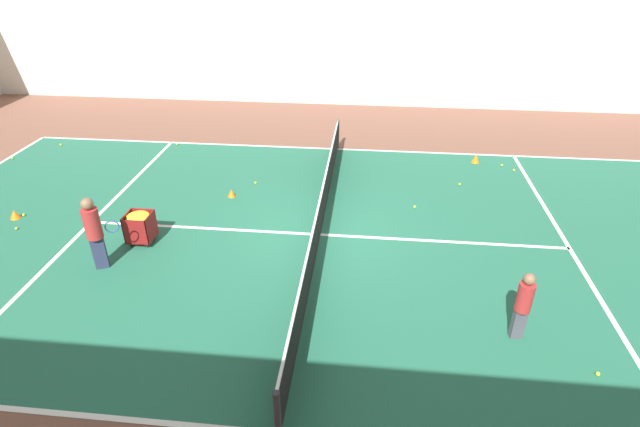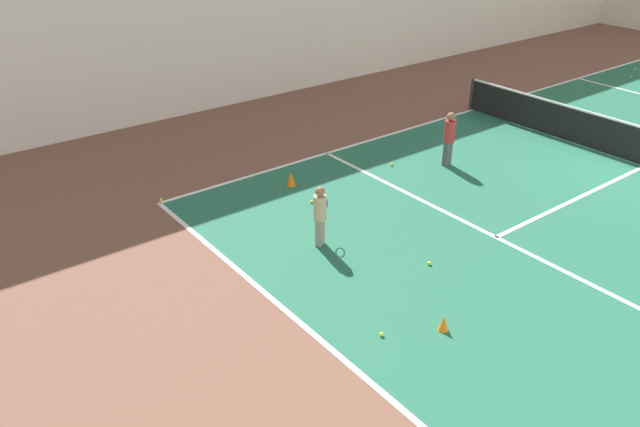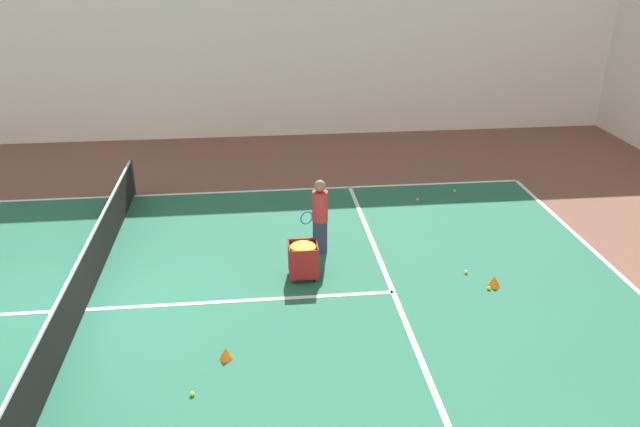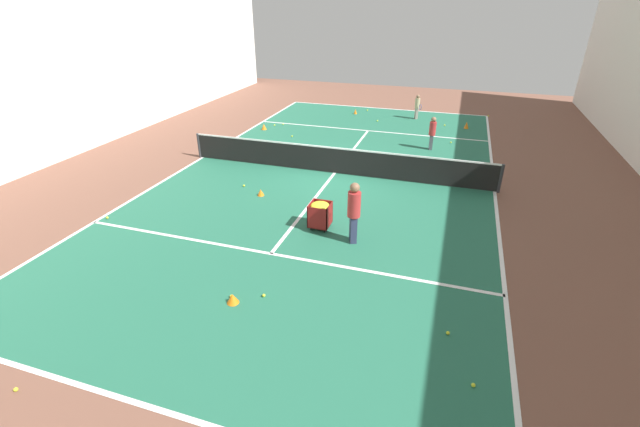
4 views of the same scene
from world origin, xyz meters
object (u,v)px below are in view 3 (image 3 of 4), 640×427
at_px(tennis_net, 81,286).
at_px(ball_cart, 303,254).
at_px(coach_at_net, 320,212).
at_px(training_cone_1, 226,353).

height_order(tennis_net, ball_cart, tennis_net).
distance_m(coach_at_net, ball_cart, 1.18).
bearing_deg(coach_at_net, training_cone_1, 37.72).
height_order(coach_at_net, ball_cart, coach_at_net).
height_order(tennis_net, training_cone_1, tennis_net).
bearing_deg(tennis_net, ball_cart, 100.44).
height_order(tennis_net, coach_at_net, coach_at_net).
xyz_separation_m(tennis_net, ball_cart, (-0.73, 3.98, 0.03)).
relative_size(coach_at_net, ball_cart, 2.19).
relative_size(tennis_net, coach_at_net, 6.76).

